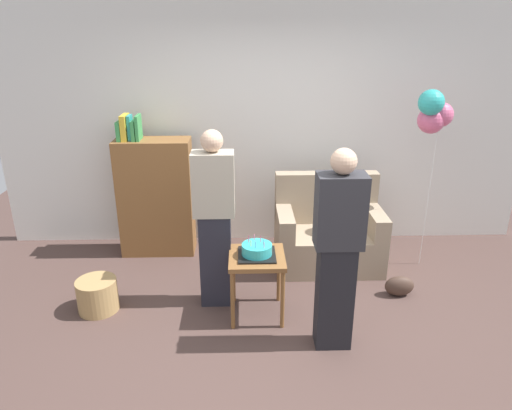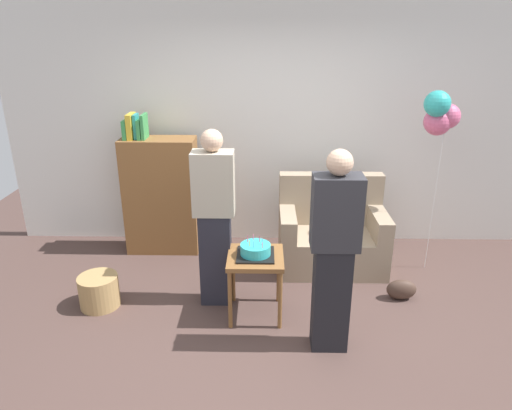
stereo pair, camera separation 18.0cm
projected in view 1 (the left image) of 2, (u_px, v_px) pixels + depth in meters
The scene contains 11 objects.
ground_plane at pixel (277, 340), 3.84m from camera, with size 8.00×8.00×0.00m, color #4C3833.
wall_back at pixel (266, 127), 5.27m from camera, with size 6.00×0.10×2.70m, color silver.
couch at pixel (327, 234), 4.99m from camera, with size 1.10×0.70×0.96m.
bookshelf at pixel (156, 196), 5.14m from camera, with size 0.80×0.36×1.56m.
side_table at pixel (257, 265), 4.03m from camera, with size 0.48×0.48×0.58m.
birthday_cake at pixel (257, 250), 3.98m from camera, with size 0.32×0.32×0.17m.
person_blowing_candles at pixel (214, 219), 4.10m from camera, with size 0.36×0.22×1.63m.
person_holding_cake at pixel (337, 251), 3.51m from camera, with size 0.36×0.22×1.63m.
wicker_basket at pixel (98, 295), 4.21m from camera, with size 0.36×0.36×0.30m, color #A88451.
handbag at pixel (399, 286), 4.45m from camera, with size 0.28×0.14×0.20m, color #473328.
balloon_bunch at pixel (434, 113), 4.52m from camera, with size 0.39×0.35×1.87m.
Camera 1 is at (-0.27, -3.18, 2.42)m, focal length 32.74 mm.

